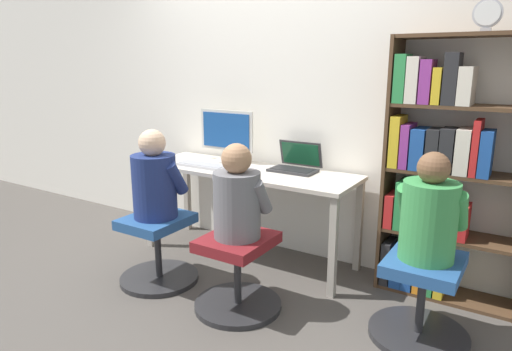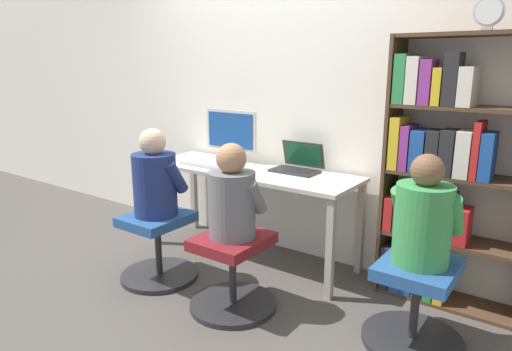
{
  "view_description": "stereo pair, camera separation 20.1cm",
  "coord_description": "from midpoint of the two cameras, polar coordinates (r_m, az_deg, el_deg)",
  "views": [
    {
      "loc": [
        1.94,
        -2.67,
        1.57
      ],
      "look_at": [
        0.21,
        0.08,
        0.77
      ],
      "focal_mm": 32.0,
      "sensor_mm": 36.0,
      "label": 1
    },
    {
      "loc": [
        2.1,
        -2.55,
        1.57
      ],
      "look_at": [
        0.21,
        0.08,
        0.77
      ],
      "focal_mm": 32.0,
      "sensor_mm": 36.0,
      "label": 2
    }
  ],
  "objects": [
    {
      "name": "keyboard",
      "position": [
        3.74,
        -4.75,
        1.35
      ],
      "size": [
        0.45,
        0.15,
        0.03
      ],
      "color": "#B2B2B7",
      "rests_on": "desk"
    },
    {
      "name": "person_near_shelf",
      "position": [
        2.67,
        22.24,
        -4.95
      ],
      "size": [
        0.37,
        0.32,
        0.61
      ],
      "color": "#388C47",
      "rests_on": "office_chair_side"
    },
    {
      "name": "office_chair_left",
      "position": [
        3.47,
        -10.5,
        -8.71
      ],
      "size": [
        0.57,
        0.57,
        0.5
      ],
      "color": "#262628",
      "rests_on": "ground_plane"
    },
    {
      "name": "computer_mouse_by_keyboard",
      "position": [
        3.56,
        -1.36,
        0.87
      ],
      "size": [
        0.06,
        0.1,
        0.04
      ],
      "color": "silver",
      "rests_on": "desk"
    },
    {
      "name": "desk",
      "position": [
        3.65,
        0.77,
        -0.5
      ],
      "size": [
        1.79,
        0.58,
        0.75
      ],
      "color": "beige",
      "rests_on": "ground_plane"
    },
    {
      "name": "desktop_monitor",
      "position": [
        3.89,
        -1.68,
        5.13
      ],
      "size": [
        0.52,
        0.2,
        0.44
      ],
      "color": "beige",
      "rests_on": "desk"
    },
    {
      "name": "person_at_monitor",
      "position": [
        3.32,
        -10.83,
        -0.4
      ],
      "size": [
        0.38,
        0.32,
        0.63
      ],
      "color": "navy",
      "rests_on": "office_chair_left"
    },
    {
      "name": "wall_back",
      "position": [
        3.84,
        3.87,
        9.8
      ],
      "size": [
        10.0,
        0.05,
        2.6
      ],
      "color": "white",
      "rests_on": "ground_plane"
    },
    {
      "name": "person_at_laptop",
      "position": [
        2.85,
        -0.98,
        -2.76
      ],
      "size": [
        0.36,
        0.31,
        0.6
      ],
      "color": "slate",
      "rests_on": "office_chair_right"
    },
    {
      "name": "laptop",
      "position": [
        3.57,
        6.8,
        1.27
      ],
      "size": [
        0.36,
        0.27,
        0.22
      ],
      "color": "#2D2D30",
      "rests_on": "desk"
    },
    {
      "name": "office_chair_right",
      "position": [
        3.03,
        -0.99,
        -11.97
      ],
      "size": [
        0.57,
        0.57,
        0.5
      ],
      "color": "#262628",
      "rests_on": "ground_plane"
    },
    {
      "name": "desk_clock",
      "position": [
        3.03,
        28.89,
        17.42
      ],
      "size": [
        0.16,
        0.03,
        0.18
      ],
      "color": "#B2B2B7",
      "rests_on": "bookshelf"
    },
    {
      "name": "office_chair_side",
      "position": [
        2.86,
        21.26,
        -14.68
      ],
      "size": [
        0.57,
        0.57,
        0.5
      ],
      "color": "#262628",
      "rests_on": "ground_plane"
    },
    {
      "name": "bookshelf",
      "position": [
        3.2,
        23.55,
        -0.46
      ],
      "size": [
        0.9,
        0.3,
        1.75
      ],
      "color": "#513823",
      "rests_on": "ground_plane"
    },
    {
      "name": "ground_plane",
      "position": [
        3.66,
        -1.92,
        -11.59
      ],
      "size": [
        14.0,
        14.0,
        0.0
      ],
      "primitive_type": "plane",
      "color": "#4C4742"
    }
  ]
}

